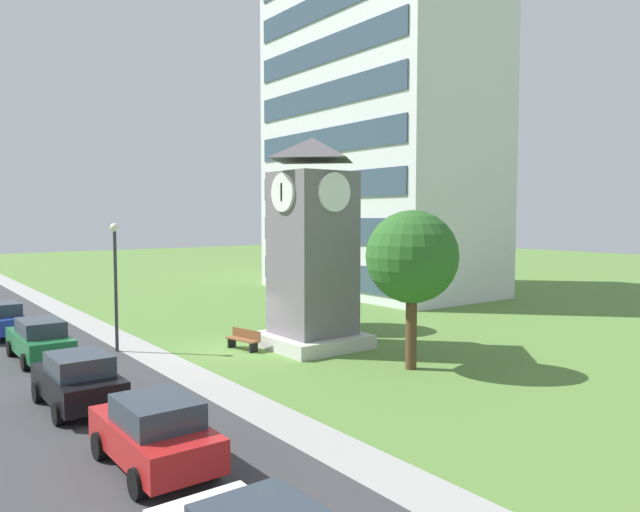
% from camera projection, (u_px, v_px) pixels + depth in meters
% --- Properties ---
extents(ground_plane, '(160.00, 160.00, 0.00)m').
position_uv_depth(ground_plane, '(233.00, 350.00, 26.02)').
color(ground_plane, '#567F38').
extents(street_asphalt, '(120.00, 7.20, 0.01)m').
position_uv_depth(street_asphalt, '(45.00, 378.00, 21.47)').
color(street_asphalt, '#38383A').
rests_on(street_asphalt, ground).
extents(kerb_strip, '(120.00, 1.60, 0.01)m').
position_uv_depth(kerb_strip, '(162.00, 360.00, 24.10)').
color(kerb_strip, '#9E9E99').
rests_on(kerb_strip, ground).
extents(office_building, '(17.93, 10.15, 25.60)m').
position_uv_depth(office_building, '(378.00, 125.00, 45.59)').
color(office_building, silver).
rests_on(office_building, ground).
extents(clock_tower, '(4.06, 4.06, 9.26)m').
position_uv_depth(clock_tower, '(312.00, 255.00, 26.37)').
color(clock_tower, slate).
rests_on(clock_tower, ground).
extents(park_bench, '(1.86, 0.84, 0.88)m').
position_uv_depth(park_bench, '(244.00, 339.00, 26.05)').
color(park_bench, brown).
rests_on(park_bench, ground).
extents(street_lamp, '(0.36, 0.36, 5.53)m').
position_uv_depth(street_lamp, '(115.00, 272.00, 25.48)').
color(street_lamp, '#333338').
rests_on(street_lamp, ground).
extents(tree_streetside, '(4.08, 4.08, 6.28)m').
position_uv_depth(tree_streetside, '(307.00, 247.00, 30.90)').
color(tree_streetside, '#513823').
rests_on(tree_streetside, ground).
extents(tree_by_building, '(3.53, 3.53, 6.07)m').
position_uv_depth(tree_by_building, '(412.00, 258.00, 22.51)').
color(tree_by_building, '#513823').
rests_on(tree_by_building, ground).
extents(parked_car_blue, '(4.02, 1.97, 1.69)m').
position_uv_depth(parked_car_blue, '(1.00, 319.00, 28.68)').
color(parked_car_blue, '#23389E').
rests_on(parked_car_blue, ground).
extents(parked_car_green, '(4.72, 1.92, 1.69)m').
position_uv_depth(parked_car_green, '(40.00, 339.00, 24.06)').
color(parked_car_green, '#1E6B38').
rests_on(parked_car_green, ground).
extents(parked_car_black, '(4.13, 2.02, 1.69)m').
position_uv_depth(parked_car_black, '(78.00, 380.00, 18.11)').
color(parked_car_black, black).
rests_on(parked_car_black, ground).
extents(parked_car_red, '(4.10, 1.98, 1.69)m').
position_uv_depth(parked_car_red, '(155.00, 432.00, 13.75)').
color(parked_car_red, red).
rests_on(parked_car_red, ground).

